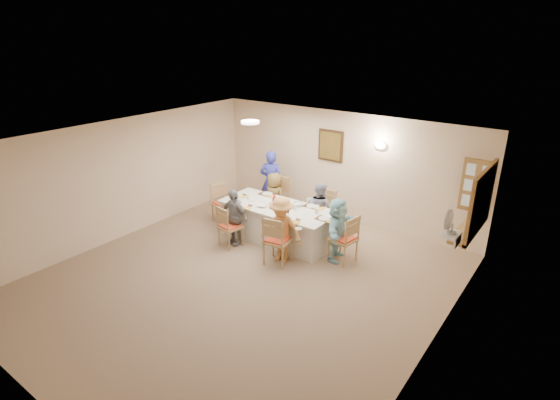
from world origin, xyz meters
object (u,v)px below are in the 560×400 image
Objects in this scene: desk_fan at (450,224)px; chair_right_end at (343,238)px; chair_back_left at (277,199)px; diner_back_left at (274,198)px; serving_hatch at (481,202)px; diner_front_left at (234,217)px; chair_back_right at (322,213)px; diner_back_right at (319,209)px; dining_table at (278,223)px; diner_right_end at (337,229)px; chair_front_right at (278,239)px; caregiver at (271,182)px; chair_front_left at (230,226)px; chair_left_end at (223,203)px; condiment_ketchup at (274,200)px; diner_front_right at (281,230)px.

desk_fan is 0.31× the size of chair_right_end.
chair_back_left is 0.87× the size of diner_back_left.
diner_front_left is (-4.29, -1.39, -0.90)m from serving_hatch.
chair_back_right is 0.17m from diner_back_right.
dining_table is 1.55m from chair_right_end.
dining_table is at bearing 78.02° from diner_right_end.
chair_back_right is at bearing -100.49° from chair_front_right.
serving_hatch is 0.99× the size of caregiver.
chair_back_right is 1.60m from chair_front_right.
caregiver is (-4.63, 1.79, -0.79)m from desk_fan.
chair_right_end is 1.17m from diner_back_right.
desk_fan is at bearing -18.80° from chair_back_left.
diner_back_left is at bearing 162.45° from desk_fan.
caregiver is (-0.45, 1.95, 0.32)m from chair_front_left.
diner_back_left is at bearing 131.42° from dining_table.
chair_back_right is at bearing -121.00° from chair_right_end.
chair_back_left is 1.06× the size of chair_back_right.
diner_right_end reaches higher than chair_left_end.
chair_left_end is at bearing -139.66° from chair_back_left.
diner_front_left is (-2.15, -0.68, 0.11)m from chair_right_end.
chair_front_left is at bearing -89.41° from diner_front_left.
serving_hatch reaches higher than condiment_ketchup.
diner_front_left is 0.90m from condiment_ketchup.
condiment_ketchup is (-3.77, -0.71, -0.62)m from serving_hatch.
diner_back_right is 4.96× the size of condiment_ketchup.
diner_right_end is (2.02, 0.80, 0.18)m from chair_front_left.
chair_right_end reaches higher than chair_front_left.
dining_table is 1.89× the size of diner_front_right.
dining_table is 2.51× the size of chair_back_right.
diner_right_end reaches higher than chair_back_right.
chair_front_right is at bearing -99.74° from chair_left_end.
serving_hatch is at bearing -150.06° from chair_front_left.
serving_hatch reaches higher than diner_front_left.
serving_hatch is 1.36m from desk_fan.
chair_right_end is 3.96× the size of condiment_ketchup.
condiment_ketchup is at bearing 52.96° from diner_front_left.
chair_right_end is at bearing 132.61° from caregiver.
diner_back_left is 1.20m from diner_back_right.
chair_back_right is 1.15m from diner_right_end.
desk_fan reaches higher than dining_table.
desk_fan reaches higher than condiment_ketchup.
chair_right_end is 0.19m from diner_right_end.
desk_fan is (-0.11, -1.35, 0.05)m from serving_hatch.
chair_back_right is 1.10× the size of chair_front_left.
desk_fan is 3.11m from diner_front_right.
caregiver is (-1.65, 0.47, 0.16)m from diner_back_right.
desk_fan is at bearing -21.88° from chair_back_right.
chair_back_right is 0.78× the size of diner_right_end.
serving_hatch is 5.39m from chair_left_end.
chair_back_right is at bearing -168.35° from diner_back_left.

